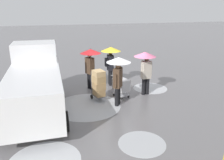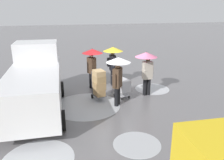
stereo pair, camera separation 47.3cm
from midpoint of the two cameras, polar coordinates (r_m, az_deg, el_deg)
ground_plane at (r=11.21m, az=0.56°, el=-3.81°), size 90.00×90.00×0.00m
slush_patch_near_cluster at (r=10.12m, az=-7.57°, el=-6.42°), size 2.93×2.93×0.01m
slush_patch_under_van at (r=7.56m, az=5.59°, el=-15.38°), size 1.51×1.51×0.01m
slush_patch_far_side at (r=12.28m, az=8.34°, el=-2.00°), size 1.78×1.78×0.01m
cargo_van_parked_right at (r=9.69m, az=-19.84°, el=-1.01°), size 2.27×5.38×2.60m
shopping_cart_vendor at (r=10.84m, az=1.02°, el=-1.36°), size 0.80×0.96×1.02m
hand_dolly_boxes at (r=10.42m, az=-4.62°, el=-0.88°), size 0.65×0.79×1.41m
pedestrian_pink_side at (r=12.21m, az=-1.51°, el=5.72°), size 1.04×1.04×2.15m
pedestrian_black_side at (r=10.94m, az=7.08°, el=4.23°), size 1.04×1.04×2.15m
pedestrian_white_side at (r=9.68m, az=0.16°, el=2.57°), size 1.04×1.04×2.15m
pedestrian_far_side at (r=11.69m, az=-6.57°, el=5.13°), size 1.04×1.04×2.15m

